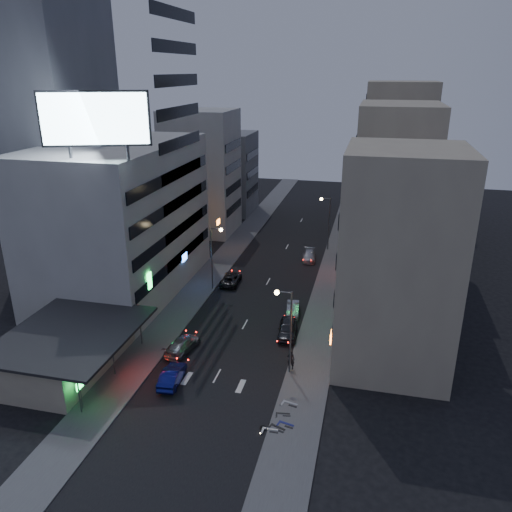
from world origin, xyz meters
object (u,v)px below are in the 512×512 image
(parked_car_right_near, at_px, (288,329))
(parked_car_right_mid, at_px, (293,309))
(scooter_blue, at_px, (295,419))
(road_car_silver, at_px, (182,345))
(scooter_silver_b, at_px, (299,398))
(scooter_black_b, at_px, (290,408))
(scooter_black_a, at_px, (286,423))
(person, at_px, (291,359))
(road_car_blue, at_px, (172,376))
(parked_car_left, at_px, (231,279))
(parked_car_right_far, at_px, (309,256))
(scooter_silver_a, at_px, (279,423))

(parked_car_right_near, height_order, parked_car_right_mid, parked_car_right_near)
(scooter_blue, bearing_deg, road_car_silver, 69.40)
(road_car_silver, bearing_deg, scooter_silver_b, 163.44)
(scooter_black_b, bearing_deg, scooter_silver_b, -28.75)
(scooter_black_a, relative_size, scooter_blue, 1.01)
(person, bearing_deg, scooter_silver_b, 109.31)
(road_car_blue, distance_m, scooter_black_a, 11.54)
(parked_car_left, distance_m, parked_car_right_far, 13.81)
(parked_car_right_far, distance_m, road_car_blue, 33.75)
(parked_car_left, bearing_deg, scooter_silver_a, 110.46)
(scooter_blue, height_order, scooter_silver_b, scooter_silver_b)
(parked_car_left, xyz_separation_m, road_car_blue, (1.03, -22.11, 0.06))
(road_car_silver, relative_size, scooter_black_a, 2.54)
(scooter_blue, distance_m, scooter_silver_b, 2.61)
(person, bearing_deg, parked_car_right_far, -83.04)
(scooter_black_a, bearing_deg, road_car_silver, 73.35)
(scooter_blue, distance_m, scooter_black_b, 1.48)
(person, height_order, scooter_silver_b, person)
(person, bearing_deg, parked_car_right_near, -74.67)
(parked_car_right_near, bearing_deg, scooter_black_a, -86.59)
(scooter_black_a, relative_size, scooter_silver_a, 1.03)
(parked_car_right_far, height_order, scooter_silver_b, scooter_silver_b)
(road_car_blue, bearing_deg, parked_car_right_near, -133.85)
(road_car_silver, distance_m, scooter_silver_a, 14.62)
(scooter_black_a, xyz_separation_m, scooter_silver_a, (-0.55, -0.12, -0.02))
(person, distance_m, scooter_black_b, 6.39)
(scooter_blue, bearing_deg, scooter_black_b, 36.28)
(road_car_silver, height_order, scooter_blue, road_car_silver)
(road_car_blue, bearing_deg, scooter_black_a, 155.27)
(scooter_silver_a, xyz_separation_m, scooter_blue, (1.12, 0.75, 0.01))
(parked_car_left, bearing_deg, scooter_black_b, 113.32)
(parked_car_right_near, bearing_deg, road_car_blue, -134.89)
(road_car_blue, bearing_deg, parked_car_left, -92.56)
(scooter_silver_a, xyz_separation_m, scooter_black_b, (0.54, 2.11, -0.04))
(road_car_blue, distance_m, person, 10.77)
(parked_car_right_mid, bearing_deg, parked_car_left, 136.58)
(parked_car_right_far, bearing_deg, scooter_black_b, -91.12)
(parked_car_right_mid, relative_size, parked_car_left, 0.81)
(parked_car_right_near, xyz_separation_m, road_car_blue, (-8.42, -10.54, -0.08))
(parked_car_right_near, relative_size, scooter_blue, 2.48)
(parked_car_right_near, height_order, person, person)
(parked_car_left, distance_m, person, 20.74)
(person, bearing_deg, scooter_blue, 104.65)
(scooter_blue, bearing_deg, parked_car_right_far, 19.31)
(scooter_black_a, bearing_deg, scooter_silver_a, 122.72)
(road_car_blue, height_order, road_car_silver, road_car_blue)
(person, relative_size, scooter_silver_b, 0.99)
(parked_car_right_far, bearing_deg, road_car_blue, -109.50)
(person, height_order, scooter_black_b, person)
(scooter_black_a, bearing_deg, parked_car_right_near, 30.12)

